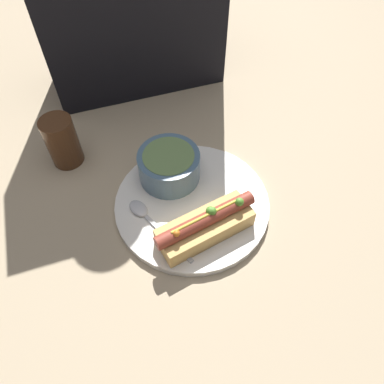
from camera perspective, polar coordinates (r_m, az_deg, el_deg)
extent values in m
plane|color=tan|center=(0.68, 0.00, -2.16)|extent=(4.00, 4.00, 0.00)
cylinder|color=white|center=(0.67, 0.00, -1.82)|extent=(0.27, 0.27, 0.01)
cube|color=tan|center=(0.62, 2.29, -5.32)|extent=(0.17, 0.09, 0.03)
cylinder|color=brown|center=(0.60, 2.37, -4.15)|extent=(0.18, 0.06, 0.02)
sphere|color=orange|center=(0.57, -2.39, -6.34)|extent=(0.01, 0.01, 0.01)
sphere|color=#518C2D|center=(0.60, 7.25, -1.51)|extent=(0.01, 0.01, 0.01)
sphere|color=#518C2D|center=(0.60, 7.03, -1.59)|extent=(0.01, 0.01, 0.01)
sphere|color=#518C2D|center=(0.59, 2.83, -2.90)|extent=(0.02, 0.02, 0.02)
sphere|color=#518C2D|center=(0.59, 3.10, -2.93)|extent=(0.01, 0.01, 0.01)
cylinder|color=gold|center=(0.59, 2.40, -3.57)|extent=(0.12, 0.03, 0.01)
cylinder|color=slate|center=(0.68, -3.50, 3.96)|extent=(0.11, 0.11, 0.06)
cylinder|color=#66844C|center=(0.66, -3.60, 5.28)|extent=(0.09, 0.09, 0.01)
cube|color=#B7B7BC|center=(0.62, -3.66, -7.03)|extent=(0.05, 0.11, 0.00)
ellipsoid|color=#B7B7BC|center=(0.66, -8.15, -2.48)|extent=(0.04, 0.05, 0.01)
cylinder|color=#4C2D19|center=(0.75, -19.18, 7.29)|extent=(0.06, 0.06, 0.10)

